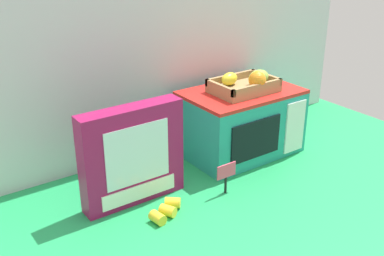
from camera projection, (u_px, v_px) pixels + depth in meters
name	position (u px, v px, depth m)	size (l,w,h in m)	color
ground_plane	(212.00, 167.00, 1.61)	(1.70, 1.70, 0.00)	#219E54
display_back_panel	(173.00, 65.00, 1.67)	(1.61, 0.03, 0.62)	silver
toy_microwave	(241.00, 122.00, 1.68)	(0.40, 0.27, 0.24)	teal
food_groups_crate	(248.00, 84.00, 1.61)	(0.22, 0.15, 0.08)	#A37F51
cookie_set_box	(133.00, 156.00, 1.36)	(0.32, 0.07, 0.30)	#99144C
price_sign	(226.00, 174.00, 1.43)	(0.07, 0.01, 0.10)	black
loose_toy_banana	(166.00, 210.00, 1.34)	(0.12, 0.09, 0.03)	yellow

